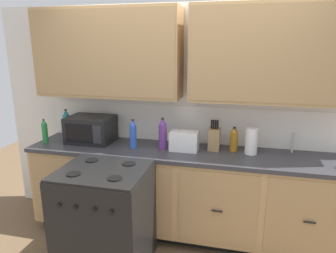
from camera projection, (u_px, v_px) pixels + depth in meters
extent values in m
plane|color=brown|center=(175.00, 250.00, 3.05)|extent=(8.00, 8.00, 0.00)
cube|color=white|center=(188.00, 119.00, 3.33)|extent=(4.34, 0.05, 2.38)
cube|color=white|center=(187.00, 124.00, 3.32)|extent=(3.14, 0.01, 0.40)
cube|color=tan|center=(108.00, 53.00, 3.15)|extent=(1.52, 0.34, 0.89)
cube|color=#A58052|center=(100.00, 54.00, 2.99)|extent=(1.49, 0.01, 0.83)
cube|color=tan|center=(274.00, 54.00, 2.79)|extent=(1.52, 0.34, 0.89)
cube|color=#A58052|center=(276.00, 55.00, 2.62)|extent=(1.49, 0.01, 0.83)
cube|color=black|center=(182.00, 227.00, 3.34)|extent=(3.08, 0.48, 0.10)
cube|color=tan|center=(182.00, 191.00, 3.20)|extent=(3.14, 0.60, 0.80)
cube|color=#A88354|center=(64.00, 192.00, 3.18)|extent=(0.72, 0.01, 0.74)
cube|color=black|center=(63.00, 193.00, 3.17)|extent=(0.10, 0.01, 0.01)
cube|color=#A88354|center=(136.00, 200.00, 3.00)|extent=(0.72, 0.01, 0.74)
cube|color=black|center=(135.00, 201.00, 2.99)|extent=(0.10, 0.01, 0.01)
cube|color=#A88354|center=(217.00, 210.00, 2.83)|extent=(0.72, 0.01, 0.74)
cube|color=black|center=(217.00, 211.00, 2.81)|extent=(0.10, 0.01, 0.01)
cube|color=#A88354|center=(309.00, 221.00, 2.65)|extent=(0.72, 0.01, 0.74)
cube|color=black|center=(310.00, 222.00, 2.64)|extent=(0.10, 0.01, 0.01)
cube|color=#333338|center=(182.00, 153.00, 3.09)|extent=(3.17, 0.63, 0.04)
cube|color=#A8AAAF|center=(294.00, 160.00, 2.88)|extent=(0.56, 0.38, 0.02)
cube|color=black|center=(105.00, 219.00, 2.75)|extent=(0.76, 0.66, 0.92)
cube|color=black|center=(103.00, 170.00, 2.63)|extent=(0.74, 0.65, 0.02)
cylinder|color=black|center=(74.00, 174.00, 2.51)|extent=(0.12, 0.12, 0.01)
cylinder|color=black|center=(115.00, 178.00, 2.43)|extent=(0.12, 0.12, 0.01)
cylinder|color=black|center=(92.00, 160.00, 2.82)|extent=(0.12, 0.12, 0.01)
cylinder|color=black|center=(129.00, 164.00, 2.73)|extent=(0.12, 0.12, 0.01)
cylinder|color=black|center=(59.00, 205.00, 2.40)|extent=(0.03, 0.02, 0.03)
cylinder|color=black|center=(75.00, 207.00, 2.37)|extent=(0.03, 0.02, 0.03)
cylinder|color=black|center=(94.00, 210.00, 2.33)|extent=(0.03, 0.02, 0.03)
cylinder|color=black|center=(111.00, 212.00, 2.30)|extent=(0.03, 0.02, 0.03)
cube|color=black|center=(91.00, 129.00, 3.35)|extent=(0.48, 0.36, 0.28)
cube|color=black|center=(79.00, 133.00, 3.19)|extent=(0.31, 0.01, 0.19)
cube|color=#28282D|center=(97.00, 135.00, 3.14)|extent=(0.10, 0.01, 0.19)
cube|color=white|center=(184.00, 141.00, 3.09)|extent=(0.28, 0.18, 0.19)
cube|color=black|center=(179.00, 132.00, 3.08)|extent=(0.02, 0.13, 0.01)
cube|color=black|center=(189.00, 133.00, 3.05)|extent=(0.02, 0.13, 0.01)
cube|color=#9C794E|center=(214.00, 139.00, 3.10)|extent=(0.11, 0.14, 0.22)
cylinder|color=black|center=(212.00, 124.00, 3.05)|extent=(0.02, 0.02, 0.09)
cylinder|color=black|center=(214.00, 124.00, 3.05)|extent=(0.02, 0.02, 0.09)
cylinder|color=black|center=(216.00, 124.00, 3.05)|extent=(0.02, 0.02, 0.09)
cylinder|color=black|center=(218.00, 125.00, 3.04)|extent=(0.02, 0.02, 0.09)
cylinder|color=#B2B5BA|center=(293.00, 143.00, 3.02)|extent=(0.02, 0.02, 0.20)
cylinder|color=white|center=(251.00, 141.00, 2.97)|extent=(0.12, 0.12, 0.26)
cylinder|color=#663384|center=(163.00, 137.00, 3.11)|extent=(0.08, 0.08, 0.26)
cone|color=#663384|center=(163.00, 121.00, 3.07)|extent=(0.07, 0.07, 0.06)
cylinder|color=black|center=(163.00, 119.00, 3.06)|extent=(0.03, 0.03, 0.02)
cylinder|color=#9E6619|center=(234.00, 141.00, 3.06)|extent=(0.08, 0.08, 0.20)
cone|color=#9E6619|center=(235.00, 129.00, 3.02)|extent=(0.07, 0.07, 0.05)
cylinder|color=black|center=(235.00, 128.00, 3.02)|extent=(0.03, 0.03, 0.02)
cylinder|color=#237A38|center=(45.00, 133.00, 3.32)|extent=(0.06, 0.06, 0.21)
cone|color=#237A38|center=(44.00, 121.00, 3.29)|extent=(0.05, 0.05, 0.05)
cylinder|color=black|center=(44.00, 120.00, 3.28)|extent=(0.02, 0.02, 0.02)
cylinder|color=blue|center=(133.00, 137.00, 3.14)|extent=(0.07, 0.07, 0.24)
cone|color=blue|center=(133.00, 122.00, 3.10)|extent=(0.06, 0.06, 0.06)
cylinder|color=black|center=(133.00, 120.00, 3.10)|extent=(0.02, 0.02, 0.02)
cylinder|color=#1E707A|center=(67.00, 127.00, 3.45)|extent=(0.07, 0.07, 0.27)
cone|color=#1E707A|center=(66.00, 112.00, 3.41)|extent=(0.07, 0.07, 0.07)
cylinder|color=black|center=(66.00, 110.00, 3.40)|extent=(0.03, 0.03, 0.02)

